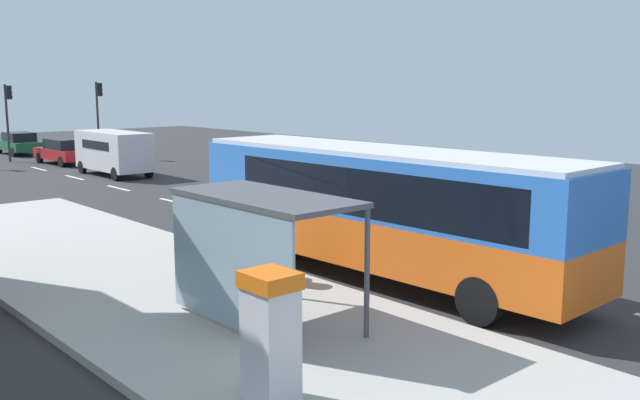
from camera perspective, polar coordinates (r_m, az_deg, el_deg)
name	(u,v)px	position (r m, az deg, el deg)	size (l,w,h in m)	color
ground_plane	(168,203)	(29.02, -12.25, -0.24)	(56.00, 92.00, 0.04)	#2D2D30
sidewalk_platform	(185,299)	(15.74, -10.98, -7.94)	(6.20, 30.00, 0.18)	#ADAAA3
lane_stripe_seg_1	(480,276)	(18.01, 12.89, -6.06)	(0.16, 2.20, 0.01)	silver
lane_stripe_seg_2	(342,243)	(21.20, 1.82, -3.49)	(0.16, 2.20, 0.01)	silver
lane_stripe_seg_3	(246,219)	(24.98, -6.09, -1.56)	(0.16, 2.20, 0.01)	silver
lane_stripe_seg_4	(174,202)	(29.14, -11.83, -0.13)	(0.16, 2.20, 0.01)	silver
lane_stripe_seg_5	(119,188)	(33.53, -16.10, 0.93)	(0.16, 2.20, 0.01)	silver
lane_stripe_seg_6	(75,178)	(38.06, -19.37, 1.74)	(0.16, 2.20, 0.01)	silver
lane_stripe_seg_7	(39,169)	(42.70, -21.94, 2.37)	(0.16, 2.20, 0.01)	silver
bus	(379,204)	(17.14, 4.85, -0.35)	(2.76, 11.06, 3.21)	orange
white_van	(114,150)	(38.21, -16.47, 3.93)	(2.05, 5.20, 2.30)	silver
sedan_near	(64,151)	(44.72, -20.17, 3.78)	(2.06, 4.50, 1.52)	#A51919
sedan_far	(19,143)	(51.99, -23.34, 4.29)	(1.88, 4.42, 1.52)	#195933
ticket_machine	(271,336)	(10.25, -4.04, -10.99)	(0.66, 0.76, 1.94)	silver
recycling_bin_yellow	(278,262)	(16.36, -3.45, -5.05)	(0.52, 0.52, 0.95)	yellow
recycling_bin_green	(260,256)	(16.90, -4.92, -4.60)	(0.52, 0.52, 0.95)	green
recycling_bin_orange	(243,251)	(17.45, -6.30, -4.17)	(0.52, 0.52, 0.95)	orange
traffic_light_near_side	(99,107)	(47.56, -17.59, 7.21)	(0.49, 0.28, 4.91)	#2D2D2D
traffic_light_median	(8,110)	(47.24, -24.07, 6.70)	(0.49, 0.28, 4.74)	#2D2D2D
bus_shelter	(251,227)	(13.16, -5.61, -2.21)	(1.80, 4.00, 2.50)	#4C4C51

